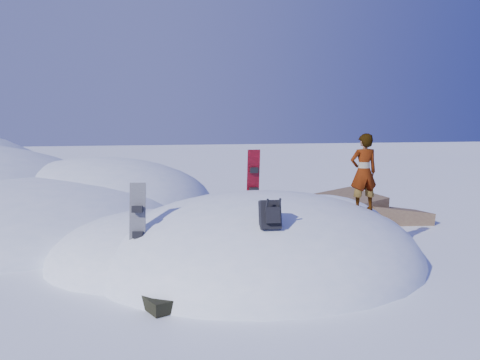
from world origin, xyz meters
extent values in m
plane|color=white|center=(0.00, 0.00, 0.00)|extent=(120.00, 120.00, 0.00)
ellipsoid|color=white|center=(0.00, 0.00, 0.00)|extent=(7.00, 6.00, 3.00)
ellipsoid|color=white|center=(-2.20, 0.60, 0.00)|extent=(4.40, 4.00, 2.20)
ellipsoid|color=white|center=(1.80, 0.80, 0.00)|extent=(3.60, 3.20, 2.50)
ellipsoid|color=white|center=(-6.00, 5.00, 0.00)|extent=(10.00, 9.00, 2.80)
ellipsoid|color=white|center=(-3.50, 7.50, 0.00)|extent=(8.00, 8.00, 3.60)
ellipsoid|color=white|center=(-5.50, 4.00, 0.00)|extent=(6.00, 5.00, 1.80)
cube|color=brown|center=(3.60, 3.40, 0.10)|extent=(2.82, 2.41, 1.62)
cube|color=brown|center=(5.20, 3.00, -0.10)|extent=(2.16, 1.80, 1.33)
cube|color=brown|center=(4.20, 4.60, 0.00)|extent=(2.08, 2.01, 1.10)
ellipsoid|color=white|center=(3.20, 2.40, 0.00)|extent=(3.20, 2.40, 1.00)
cube|color=#B2091F|center=(0.06, 0.80, 1.60)|extent=(0.29, 0.17, 1.52)
cube|color=black|center=(0.06, 0.73, 1.90)|extent=(0.19, 0.12, 0.13)
cube|color=black|center=(0.06, 0.73, 1.45)|extent=(0.19, 0.12, 0.13)
cube|color=black|center=(-2.57, -0.76, 1.10)|extent=(0.35, 0.34, 1.54)
cube|color=black|center=(-2.57, -0.82, 1.41)|extent=(0.21, 0.16, 0.14)
cube|color=black|center=(-2.57, -0.82, 0.94)|extent=(0.21, 0.16, 0.14)
cube|color=black|center=(-0.41, -1.80, 1.38)|extent=(0.39, 0.38, 0.53)
cube|color=black|center=(-0.41, -1.95, 1.41)|extent=(0.26, 0.20, 0.29)
cylinder|color=black|center=(-0.52, -1.93, 1.52)|extent=(0.04, 0.20, 0.36)
cylinder|color=black|center=(-0.30, -1.93, 1.52)|extent=(0.04, 0.20, 0.36)
cube|color=black|center=(-2.15, -2.03, 0.11)|extent=(0.88, 0.75, 0.21)
cube|color=black|center=(-1.81, -1.80, 0.21)|extent=(0.46, 0.37, 0.14)
imported|color=slate|center=(2.22, -0.27, 1.90)|extent=(0.63, 0.44, 1.66)
camera|label=1|loc=(-2.93, -9.23, 2.90)|focal=35.00mm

